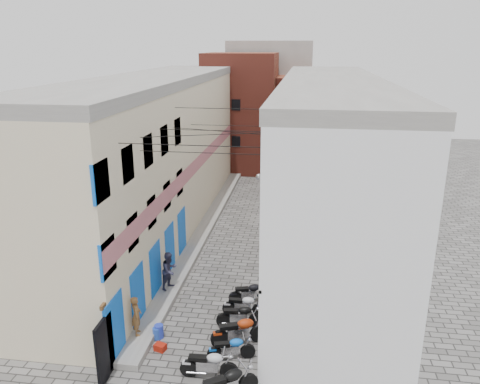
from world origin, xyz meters
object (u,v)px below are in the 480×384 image
at_px(motorcycle_e, 240,315).
at_px(person_a, 136,316).
at_px(motorcycle_a, 227,383).
at_px(motorcycle_d, 239,330).
at_px(person_b, 170,270).
at_px(water_jug_far, 159,331).
at_px(red_crate, 160,347).
at_px(motorcycle_c, 231,347).
at_px(motorcycle_g, 250,292).
at_px(motorcycle_b, 209,363).
at_px(water_jug_near, 157,333).
at_px(motorcycle_f, 244,304).

bearing_deg(motorcycle_e, person_a, -77.24).
xyz_separation_m(motorcycle_a, motorcycle_d, (-0.02, 2.88, -0.00)).
relative_size(motorcycle_d, person_b, 1.26).
xyz_separation_m(person_a, water_jug_far, (0.76, 0.23, -0.76)).
height_order(motorcycle_e, red_crate, motorcycle_e).
bearing_deg(motorcycle_e, motorcycle_a, -5.27).
relative_size(motorcycle_c, red_crate, 4.29).
xyz_separation_m(motorcycle_g, person_a, (-3.86, -3.21, 0.50)).
height_order(motorcycle_b, water_jug_far, motorcycle_b).
relative_size(motorcycle_e, water_jug_far, 3.49).
bearing_deg(motorcycle_e, motorcycle_g, 167.14).
distance_m(motorcycle_e, water_jug_far, 3.16).
height_order(motorcycle_d, water_jug_near, motorcycle_d).
relative_size(motorcycle_g, red_crate, 4.56).
relative_size(motorcycle_d, motorcycle_e, 1.17).
relative_size(motorcycle_b, water_jug_far, 3.69).
distance_m(motorcycle_e, person_a, 3.97).
distance_m(motorcycle_b, person_b, 6.01).
bearing_deg(motorcycle_e, person_b, -129.91).
bearing_deg(motorcycle_a, water_jug_near, -165.32).
bearing_deg(person_b, motorcycle_b, -127.32).
height_order(water_jug_far, red_crate, water_jug_far).
height_order(motorcycle_g, person_b, person_b).
bearing_deg(water_jug_near, person_b, 97.57).
relative_size(motorcycle_b, motorcycle_e, 1.06).
height_order(motorcycle_f, water_jug_near, motorcycle_f).
bearing_deg(person_b, motorcycle_f, -87.05).
xyz_separation_m(motorcycle_g, person_b, (-3.63, 0.35, 0.58)).
xyz_separation_m(motorcycle_a, person_b, (-3.63, 6.20, 0.48)).
height_order(motorcycle_c, water_jug_far, motorcycle_c).
bearing_deg(motorcycle_e, motorcycle_b, -18.63).
height_order(motorcycle_c, motorcycle_d, motorcycle_d).
relative_size(motorcycle_a, water_jug_near, 4.70).
relative_size(motorcycle_a, water_jug_far, 4.07).
distance_m(motorcycle_a, motorcycle_c, 1.99).
height_order(motorcycle_b, motorcycle_e, motorcycle_b).
relative_size(motorcycle_g, water_jug_near, 3.95).
bearing_deg(motorcycle_g, water_jug_near, -62.28).
xyz_separation_m(motorcycle_f, motorcycle_g, (0.12, 1.00, 0.01)).
bearing_deg(motorcycle_c, water_jug_far, -122.53).
xyz_separation_m(motorcycle_g, water_jug_far, (-3.10, -2.98, -0.26)).
bearing_deg(water_jug_near, motorcycle_d, 1.90).
bearing_deg(motorcycle_f, person_b, -111.73).
relative_size(motorcycle_b, motorcycle_c, 1.14).
distance_m(motorcycle_c, motorcycle_g, 3.87).
height_order(motorcycle_e, water_jug_far, motorcycle_e).
height_order(motorcycle_d, water_jug_far, motorcycle_d).
bearing_deg(water_jug_near, motorcycle_c, -14.99).
distance_m(motorcycle_a, red_crate, 3.57).
height_order(motorcycle_b, motorcycle_c, motorcycle_b).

